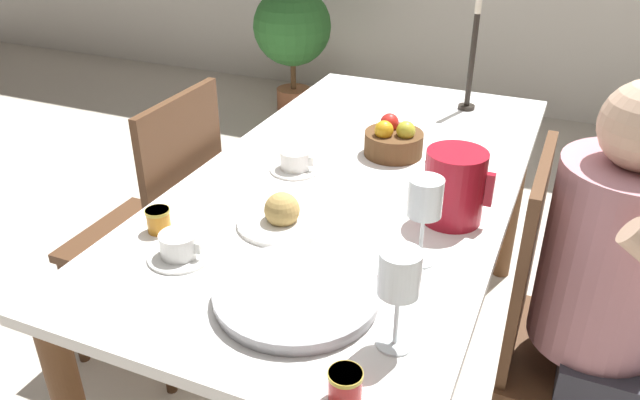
% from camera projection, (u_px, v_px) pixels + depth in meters
% --- Properties ---
extents(ground_plane, '(20.00, 20.00, 0.00)m').
position_uv_depth(ground_plane, '(350.00, 372.00, 2.15)').
color(ground_plane, beige).
extents(dining_table, '(0.88, 1.73, 0.76)m').
position_uv_depth(dining_table, '(355.00, 207.00, 1.84)').
color(dining_table, white).
rests_on(dining_table, ground_plane).
extents(chair_person_side, '(0.42, 0.42, 0.96)m').
position_uv_depth(chair_person_side, '(563.00, 335.00, 1.56)').
color(chair_person_side, '#51331E').
rests_on(chair_person_side, ground_plane).
extents(chair_opposite, '(0.42, 0.42, 0.96)m').
position_uv_depth(chair_opposite, '(161.00, 228.00, 2.02)').
color(chair_opposite, '#51331E').
rests_on(chair_opposite, ground_plane).
extents(person_seated, '(0.39, 0.41, 1.18)m').
position_uv_depth(person_seated, '(621.00, 287.00, 1.42)').
color(person_seated, '#33333D').
rests_on(person_seated, ground_plane).
extents(red_pitcher, '(0.17, 0.15, 0.19)m').
position_uv_depth(red_pitcher, '(454.00, 186.00, 1.52)').
color(red_pitcher, '#A31423').
rests_on(red_pitcher, dining_table).
extents(wine_glass_water, '(0.08, 0.08, 0.21)m').
position_uv_depth(wine_glass_water, '(425.00, 201.00, 1.33)').
color(wine_glass_water, white).
rests_on(wine_glass_water, dining_table).
extents(wine_glass_juice, '(0.08, 0.08, 0.20)m').
position_uv_depth(wine_glass_juice, '(399.00, 278.00, 1.09)').
color(wine_glass_juice, white).
rests_on(wine_glass_juice, dining_table).
extents(teacup_near_person, '(0.15, 0.15, 0.06)m').
position_uv_depth(teacup_near_person, '(180.00, 247.00, 1.41)').
color(teacup_near_person, white).
rests_on(teacup_near_person, dining_table).
extents(teacup_across, '(0.15, 0.15, 0.06)m').
position_uv_depth(teacup_across, '(295.00, 162.00, 1.80)').
color(teacup_across, white).
rests_on(teacup_across, dining_table).
extents(serving_tray, '(0.34, 0.34, 0.03)m').
position_uv_depth(serving_tray, '(297.00, 294.00, 1.27)').
color(serving_tray, '#9E9EA3').
rests_on(serving_tray, dining_table).
extents(bread_plate, '(0.23, 0.23, 0.09)m').
position_uv_depth(bread_plate, '(282.00, 216.00, 1.53)').
color(bread_plate, white).
rests_on(bread_plate, dining_table).
extents(jam_jar_amber, '(0.06, 0.06, 0.06)m').
position_uv_depth(jam_jar_amber, '(345.00, 384.00, 1.03)').
color(jam_jar_amber, '#A81E1E').
rests_on(jam_jar_amber, dining_table).
extents(jam_jar_red, '(0.06, 0.06, 0.06)m').
position_uv_depth(jam_jar_red, '(158.00, 219.00, 1.50)').
color(jam_jar_red, '#C67A1E').
rests_on(jam_jar_red, dining_table).
extents(fruit_bowl, '(0.18, 0.18, 0.12)m').
position_uv_depth(fruit_bowl, '(393.00, 140.00, 1.89)').
color(fruit_bowl, brown).
rests_on(fruit_bowl, dining_table).
extents(candlestick_tall, '(0.06, 0.06, 0.39)m').
position_uv_depth(candlestick_tall, '(471.00, 66.00, 2.18)').
color(candlestick_tall, black).
rests_on(candlestick_tall, dining_table).
extents(potted_plant, '(0.51, 0.51, 0.85)m').
position_uv_depth(potted_plant, '(292.00, 31.00, 4.10)').
color(potted_plant, '#A8603D').
rests_on(potted_plant, ground_plane).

